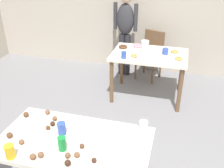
% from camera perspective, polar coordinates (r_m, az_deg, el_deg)
% --- Properties ---
extents(wall_back, '(6.40, 0.10, 2.60)m').
position_cam_1_polar(wall_back, '(4.97, 7.86, 17.47)').
color(wall_back, '#BCB2A3').
rests_on(wall_back, ground_plane).
extents(dining_table_near, '(1.28, 0.71, 0.75)m').
position_cam_1_polar(dining_table_near, '(2.30, -8.29, -14.23)').
color(dining_table_near, silver).
rests_on(dining_table_near, ground_plane).
extents(dining_table_far, '(1.14, 0.79, 0.75)m').
position_cam_1_polar(dining_table_far, '(4.04, 8.22, 5.34)').
color(dining_table_far, silver).
rests_on(dining_table_far, ground_plane).
extents(chair_far_table, '(0.51, 0.51, 0.87)m').
position_cam_1_polar(chair_far_table, '(4.79, 8.64, 7.03)').
color(chair_far_table, brown).
rests_on(chair_far_table, ground_plane).
extents(person_adult_far, '(0.46, 0.24, 1.56)m').
position_cam_1_polar(person_adult_far, '(4.73, 2.94, 12.62)').
color(person_adult_far, '#28282D').
rests_on(person_adult_far, ground_plane).
extents(mixing_bowl, '(0.19, 0.19, 0.06)m').
position_cam_1_polar(mixing_bowl, '(2.24, 3.52, -10.77)').
color(mixing_bowl, white).
rests_on(mixing_bowl, dining_table_near).
extents(soda_can, '(0.07, 0.07, 0.12)m').
position_cam_1_polar(soda_can, '(2.12, -11.00, -12.81)').
color(soda_can, '#198438').
rests_on(soda_can, dining_table_near).
extents(fork_near, '(0.17, 0.02, 0.01)m').
position_cam_1_polar(fork_near, '(2.31, -22.66, -12.78)').
color(fork_near, silver).
rests_on(fork_near, dining_table_near).
extents(cup_near_0, '(0.07, 0.07, 0.12)m').
position_cam_1_polar(cup_near_0, '(2.16, -21.69, -13.73)').
color(cup_near_0, yellow).
rests_on(cup_near_0, dining_table_near).
extents(cup_near_1, '(0.08, 0.08, 0.09)m').
position_cam_1_polar(cup_near_1, '(2.30, 6.96, -9.20)').
color(cup_near_1, white).
rests_on(cup_near_1, dining_table_near).
extents(cup_near_2, '(0.07, 0.07, 0.12)m').
position_cam_1_polar(cup_near_2, '(2.28, -11.07, -9.66)').
color(cup_near_2, '#3351B2').
rests_on(cup_near_2, dining_table_near).
extents(cake_ball_0, '(0.04, 0.04, 0.04)m').
position_cam_1_polar(cake_ball_0, '(2.01, -4.00, -16.49)').
color(cake_ball_0, '#3D2319').
rests_on(cake_ball_0, dining_table_near).
extents(cake_ball_1, '(0.05, 0.05, 0.05)m').
position_cam_1_polar(cake_ball_1, '(2.06, -7.73, -15.28)').
color(cake_ball_1, brown).
rests_on(cake_ball_1, dining_table_near).
extents(cake_ball_2, '(0.05, 0.05, 0.05)m').
position_cam_1_polar(cake_ball_2, '(2.47, -12.57, -7.45)').
color(cake_ball_2, brown).
rests_on(cake_ball_2, dining_table_near).
extents(cake_ball_3, '(0.05, 0.05, 0.05)m').
position_cam_1_polar(cake_ball_3, '(2.38, -21.74, -10.49)').
color(cake_ball_3, brown).
rests_on(cake_ball_3, dining_table_near).
extents(cake_ball_4, '(0.05, 0.05, 0.05)m').
position_cam_1_polar(cake_ball_4, '(2.12, -17.14, -15.12)').
color(cake_ball_4, brown).
rests_on(cake_ball_4, dining_table_near).
extents(cake_ball_5, '(0.05, 0.05, 0.05)m').
position_cam_1_polar(cake_ball_5, '(2.60, -18.52, -6.43)').
color(cake_ball_5, brown).
rests_on(cake_ball_5, dining_table_near).
extents(cake_ball_6, '(0.05, 0.05, 0.05)m').
position_cam_1_polar(cake_ball_6, '(2.12, -15.52, -14.86)').
color(cake_ball_6, brown).
rests_on(cake_ball_6, dining_table_near).
extents(cake_ball_7, '(0.05, 0.05, 0.05)m').
position_cam_1_polar(cake_ball_7, '(2.58, -14.09, -6.05)').
color(cake_ball_7, brown).
rests_on(cake_ball_7, dining_table_near).
extents(cake_ball_8, '(0.04, 0.04, 0.04)m').
position_cam_1_polar(cake_ball_8, '(2.14, -6.78, -13.44)').
color(cake_ball_8, brown).
rests_on(cake_ball_8, dining_table_near).
extents(cake_ball_9, '(0.04, 0.04, 0.04)m').
position_cam_1_polar(cake_ball_9, '(2.41, -13.04, -8.54)').
color(cake_ball_9, '#3D2319').
rests_on(cake_ball_9, dining_table_near).
extents(cake_ball_10, '(0.04, 0.04, 0.04)m').
position_cam_1_polar(cake_ball_10, '(2.28, -19.43, -12.01)').
color(cake_ball_10, brown).
rests_on(cake_ball_10, dining_table_near).
extents(cake_ball_11, '(0.05, 0.05, 0.05)m').
position_cam_1_polar(cake_ball_11, '(2.01, -9.80, -16.82)').
color(cake_ball_11, '#3D2319').
rests_on(cake_ball_11, dining_table_near).
extents(cake_ball_12, '(0.05, 0.05, 0.05)m').
position_cam_1_polar(cake_ball_12, '(2.07, -9.80, -15.29)').
color(cake_ball_12, brown).
rests_on(cake_ball_12, dining_table_near).
extents(cake_ball_13, '(0.04, 0.04, 0.04)m').
position_cam_1_polar(cake_ball_13, '(2.40, -11.72, -8.67)').
color(cake_ball_13, '#3D2319').
rests_on(cake_ball_13, dining_table_near).
extents(cake_ball_14, '(0.04, 0.04, 0.04)m').
position_cam_1_polar(cake_ball_14, '(2.38, -14.01, -9.35)').
color(cake_ball_14, brown).
rests_on(cake_ball_14, dining_table_near).
extents(pitcher_far, '(0.12, 0.12, 0.22)m').
position_cam_1_polar(pitcher_far, '(3.90, 7.25, 7.95)').
color(pitcher_far, white).
rests_on(pitcher_far, dining_table_far).
extents(cup_far_0, '(0.09, 0.09, 0.09)m').
position_cam_1_polar(cup_far_0, '(4.00, 11.71, 7.11)').
color(cup_far_0, '#3351B2').
rests_on(cup_far_0, dining_table_far).
extents(cup_far_1, '(0.07, 0.07, 0.10)m').
position_cam_1_polar(cup_far_1, '(3.77, 2.62, 6.44)').
color(cup_far_1, '#3351B2').
rests_on(cup_far_1, dining_table_far).
extents(cup_far_2, '(0.07, 0.07, 0.10)m').
position_cam_1_polar(cup_far_2, '(3.74, 5.96, 6.12)').
color(cup_far_2, white).
rests_on(cup_far_2, dining_table_far).
extents(donut_far_0, '(0.11, 0.11, 0.03)m').
position_cam_1_polar(donut_far_0, '(3.85, 14.57, 5.47)').
color(donut_far_0, gold).
rests_on(donut_far_0, dining_table_far).
extents(donut_far_1, '(0.11, 0.11, 0.03)m').
position_cam_1_polar(donut_far_1, '(3.85, 4.97, 6.30)').
color(donut_far_1, gold).
rests_on(donut_far_1, dining_table_far).
extents(donut_far_2, '(0.14, 0.14, 0.04)m').
position_cam_1_polar(donut_far_2, '(4.19, 2.46, 8.23)').
color(donut_far_2, brown).
rests_on(donut_far_2, dining_table_far).
extents(donut_far_3, '(0.14, 0.14, 0.04)m').
position_cam_1_polar(donut_far_3, '(4.26, 5.67, 8.46)').
color(donut_far_3, pink).
rests_on(donut_far_3, dining_table_far).
extents(donut_far_4, '(0.11, 0.11, 0.03)m').
position_cam_1_polar(donut_far_4, '(4.11, 13.66, 7.01)').
color(donut_far_4, gold).
rests_on(donut_far_4, dining_table_far).
extents(donut_far_5, '(0.12, 0.12, 0.04)m').
position_cam_1_polar(donut_far_5, '(3.92, 9.52, 6.42)').
color(donut_far_5, white).
rests_on(donut_far_5, dining_table_far).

